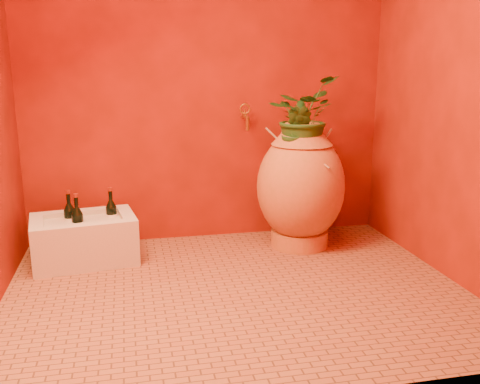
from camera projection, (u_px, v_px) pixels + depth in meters
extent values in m
plane|color=brown|center=(237.00, 291.00, 2.95)|extent=(2.50, 2.50, 0.00)
cube|color=#631305|center=(207.00, 59.00, 3.61)|extent=(2.50, 0.02, 2.50)
cube|color=#631305|center=(461.00, 58.00, 2.91)|extent=(0.02, 2.00, 2.50)
cylinder|color=#B86234|center=(299.00, 238.00, 3.67)|extent=(0.47, 0.47, 0.11)
ellipsoid|color=#B86234|center=(301.00, 187.00, 3.59)|extent=(0.72, 0.72, 0.74)
cone|color=#B86234|center=(302.00, 136.00, 3.51)|extent=(0.49, 0.49, 0.11)
torus|color=#B86234|center=(302.00, 126.00, 3.49)|extent=(0.30, 0.30, 0.05)
cylinder|color=olive|center=(292.00, 153.00, 3.47)|extent=(0.30, 0.31, 0.31)
cylinder|color=olive|center=(305.00, 150.00, 3.41)|extent=(0.24, 0.30, 0.21)
cylinder|color=olive|center=(320.00, 146.00, 3.47)|extent=(0.25, 0.24, 0.19)
cube|color=beige|center=(84.00, 241.00, 3.37)|extent=(0.68, 0.51, 0.26)
cube|color=beige|center=(85.00, 212.00, 3.49)|extent=(0.63, 0.17, 0.03)
cube|color=beige|center=(81.00, 227.00, 3.17)|extent=(0.63, 0.17, 0.03)
cube|color=beige|center=(37.00, 222.00, 3.28)|extent=(0.12, 0.27, 0.03)
cube|color=beige|center=(127.00, 217.00, 3.39)|extent=(0.12, 0.27, 0.03)
cylinder|color=black|center=(70.00, 223.00, 3.36)|extent=(0.07, 0.07, 0.17)
cone|color=black|center=(69.00, 207.00, 3.34)|extent=(0.07, 0.07, 0.05)
cylinder|color=black|center=(68.00, 198.00, 3.32)|extent=(0.02, 0.02, 0.06)
cylinder|color=maroon|center=(68.00, 192.00, 3.31)|extent=(0.03, 0.03, 0.02)
cylinder|color=silver|center=(70.00, 223.00, 3.36)|extent=(0.07, 0.07, 0.07)
cylinder|color=black|center=(78.00, 227.00, 3.27)|extent=(0.07, 0.07, 0.17)
cone|color=black|center=(77.00, 211.00, 3.25)|extent=(0.07, 0.07, 0.05)
cylinder|color=black|center=(76.00, 202.00, 3.23)|extent=(0.02, 0.02, 0.06)
cylinder|color=maroon|center=(76.00, 195.00, 3.22)|extent=(0.03, 0.03, 0.02)
cylinder|color=silver|center=(78.00, 227.00, 3.27)|extent=(0.07, 0.07, 0.07)
cylinder|color=black|center=(112.00, 219.00, 3.45)|extent=(0.07, 0.07, 0.16)
cone|color=black|center=(111.00, 204.00, 3.42)|extent=(0.07, 0.07, 0.05)
cylinder|color=black|center=(110.00, 195.00, 3.41)|extent=(0.02, 0.02, 0.06)
cylinder|color=maroon|center=(110.00, 189.00, 3.40)|extent=(0.03, 0.03, 0.02)
cylinder|color=silver|center=(112.00, 219.00, 3.45)|extent=(0.07, 0.07, 0.07)
cylinder|color=#A37C25|center=(245.00, 117.00, 3.68)|extent=(0.03, 0.15, 0.03)
cylinder|color=#A37C25|center=(247.00, 124.00, 3.62)|extent=(0.02, 0.02, 0.09)
torus|color=#A37C25|center=(245.00, 109.00, 3.67)|extent=(0.08, 0.01, 0.08)
cylinder|color=#A37C25|center=(245.00, 113.00, 3.67)|extent=(0.01, 0.01, 0.05)
imported|color=#1D4D1B|center=(302.00, 116.00, 3.49)|extent=(0.60, 0.61, 0.51)
imported|color=#1D4D1B|center=(296.00, 132.00, 3.42)|extent=(0.25, 0.24, 0.35)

